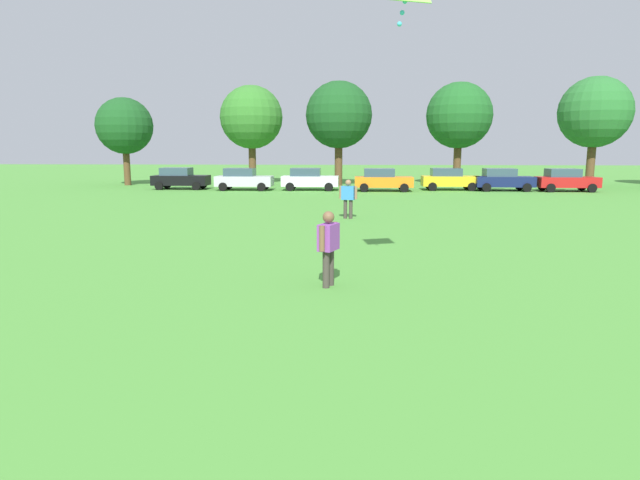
% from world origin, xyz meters
% --- Properties ---
extents(ground_plane, '(160.00, 160.00, 0.00)m').
position_xyz_m(ground_plane, '(0.00, 30.00, 0.00)').
color(ground_plane, '#4C9338').
extents(adult_bystander, '(0.50, 0.78, 1.73)m').
position_xyz_m(adult_bystander, '(2.35, 13.32, 1.03)').
color(adult_bystander, '#3F3833').
rests_on(adult_bystander, ground).
extents(bystander_near_trees, '(0.81, 0.46, 1.76)m').
position_xyz_m(bystander_near_trees, '(2.65, 25.50, 1.04)').
color(bystander_near_trees, '#3F3833').
rests_on(bystander_near_trees, ground).
extents(parked_car_black_0, '(4.30, 2.02, 1.68)m').
position_xyz_m(parked_car_black_0, '(-10.73, 42.72, 0.86)').
color(parked_car_black_0, black).
rests_on(parked_car_black_0, ground).
extents(parked_car_silver_1, '(4.30, 2.02, 1.68)m').
position_xyz_m(parked_car_silver_1, '(-5.56, 42.00, 0.86)').
color(parked_car_silver_1, silver).
rests_on(parked_car_silver_1, ground).
extents(parked_car_white_2, '(4.30, 2.02, 1.68)m').
position_xyz_m(parked_car_white_2, '(-0.53, 42.31, 0.86)').
color(parked_car_white_2, white).
rests_on(parked_car_white_2, ground).
extents(parked_car_orange_3, '(4.30, 2.02, 1.68)m').
position_xyz_m(parked_car_orange_3, '(5.01, 41.72, 0.86)').
color(parked_car_orange_3, orange).
rests_on(parked_car_orange_3, ground).
extents(parked_car_yellow_4, '(4.30, 2.02, 1.68)m').
position_xyz_m(parked_car_yellow_4, '(10.17, 43.08, 0.86)').
color(parked_car_yellow_4, yellow).
rests_on(parked_car_yellow_4, ground).
extents(parked_car_navy_5, '(4.30, 2.02, 1.68)m').
position_xyz_m(parked_car_navy_5, '(14.04, 42.58, 0.86)').
color(parked_car_navy_5, '#141E4C').
rests_on(parked_car_navy_5, ground).
extents(parked_car_red_6, '(4.30, 2.02, 1.68)m').
position_xyz_m(parked_car_red_6, '(18.58, 42.30, 0.86)').
color(parked_car_red_6, red).
rests_on(parked_car_red_6, ground).
extents(tree_far_left, '(4.80, 4.80, 7.48)m').
position_xyz_m(tree_far_left, '(-16.86, 47.15, 5.05)').
color(tree_far_left, brown).
rests_on(tree_far_left, ground).
extents(tree_left, '(5.60, 5.60, 8.73)m').
position_xyz_m(tree_left, '(-6.34, 49.91, 5.90)').
color(tree_left, brown).
rests_on(tree_left, ground).
extents(tree_center_left, '(5.66, 5.66, 8.82)m').
position_xyz_m(tree_center_left, '(1.54, 48.05, 5.95)').
color(tree_center_left, brown).
rests_on(tree_center_left, ground).
extents(tree_center_right, '(5.64, 5.64, 8.79)m').
position_xyz_m(tree_center_right, '(11.85, 49.17, 5.93)').
color(tree_center_right, brown).
rests_on(tree_center_right, ground).
extents(tree_right, '(5.75, 5.75, 8.96)m').
position_xyz_m(tree_right, '(22.49, 47.58, 6.05)').
color(tree_right, brown).
rests_on(tree_right, ground).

